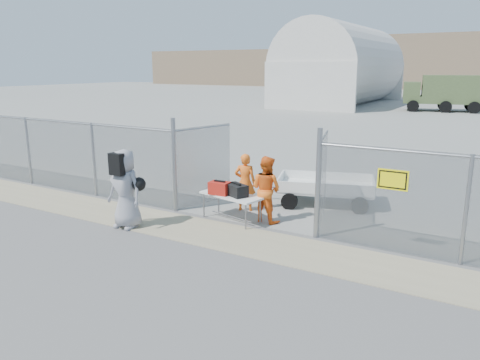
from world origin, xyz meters
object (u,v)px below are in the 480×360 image
Objects in this scene: folding_table at (231,208)px; security_worker_right at (266,189)px; security_worker_left at (245,182)px; visitor at (125,189)px; utility_trailer at (326,190)px.

security_worker_right is at bearing 39.74° from folding_table.
security_worker_left is 0.82× the size of visitor.
visitor is at bearing -127.11° from folding_table.
utility_trailer is (0.76, 2.19, -0.42)m from security_worker_right.
security_worker_right is 0.87× the size of visitor.
folding_table is at bearing 40.77° from visitor.
security_worker_right is 0.49× the size of utility_trailer.
security_worker_right is at bearing -126.68° from utility_trailer.
security_worker_left is at bearing -18.84° from security_worker_right.
security_worker_right is (0.77, 0.40, 0.49)m from folding_table.
security_worker_left is 0.94× the size of security_worker_right.
visitor is at bearing 48.65° from security_worker_right.
visitor is 0.56× the size of utility_trailer.
security_worker_right reaches higher than utility_trailer.
security_worker_left reaches higher than utility_trailer.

